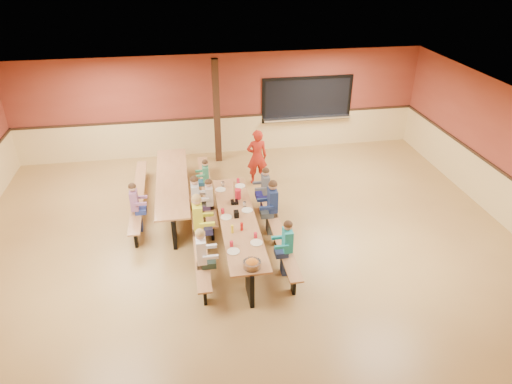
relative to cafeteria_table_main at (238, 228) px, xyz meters
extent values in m
plane|color=olive|center=(0.20, 0.08, -0.53)|extent=(12.00, 12.00, 0.00)
cube|color=brown|center=(0.20, 5.08, 0.97)|extent=(12.00, 0.04, 3.00)
cube|color=white|center=(0.20, 0.08, 2.47)|extent=(12.00, 10.00, 0.04)
cube|color=black|center=(2.80, 5.05, 1.02)|extent=(2.60, 0.06, 1.20)
cube|color=silver|center=(2.80, 4.96, 0.45)|extent=(2.70, 0.28, 0.06)
cube|color=black|center=(0.00, 4.48, 0.97)|extent=(0.18, 0.18, 3.00)
cube|color=#9B663D|center=(0.00, 0.00, 0.19)|extent=(0.75, 3.60, 0.04)
cube|color=black|center=(0.00, -1.55, -0.18)|extent=(0.08, 0.60, 0.70)
cube|color=black|center=(0.00, 1.55, -0.18)|extent=(0.08, 0.60, 0.70)
cube|color=#9B663D|center=(-0.82, 0.00, -0.09)|extent=(0.26, 3.60, 0.04)
cube|color=black|center=(-0.82, 0.00, -0.32)|extent=(0.06, 0.18, 0.41)
cube|color=#9B663D|center=(0.83, 0.00, -0.09)|extent=(0.26, 3.60, 0.04)
cube|color=black|center=(0.83, 0.00, -0.32)|extent=(0.06, 0.18, 0.41)
cube|color=#9B663D|center=(-1.34, 2.00, 0.19)|extent=(0.75, 3.60, 0.04)
cube|color=black|center=(-1.34, 0.45, -0.18)|extent=(0.08, 0.60, 0.70)
cube|color=black|center=(-1.34, 3.55, -0.18)|extent=(0.08, 0.60, 0.70)
cube|color=#9B663D|center=(-2.17, 2.00, -0.09)|extent=(0.26, 3.60, 0.04)
cube|color=black|center=(-2.17, 2.00, -0.32)|extent=(0.06, 0.18, 0.41)
cube|color=#9B663D|center=(-0.52, 2.00, -0.09)|extent=(0.26, 3.60, 0.04)
cube|color=black|center=(-0.52, 2.00, -0.32)|extent=(0.06, 0.18, 0.41)
imported|color=#A92013|center=(0.89, 2.90, 0.23)|extent=(0.56, 0.38, 1.52)
cylinder|color=red|center=(0.11, 0.85, 0.32)|extent=(0.16, 0.16, 0.22)
cube|color=black|center=(-0.02, 0.09, 0.28)|extent=(0.10, 0.14, 0.13)
cylinder|color=yellow|center=(-0.18, -0.47, 0.30)|extent=(0.06, 0.06, 0.17)
cylinder|color=#B2140F|center=(0.02, -0.42, 0.30)|extent=(0.06, 0.06, 0.17)
cube|color=black|center=(0.01, 0.65, 0.24)|extent=(0.16, 0.16, 0.06)
cube|color=#9B663D|center=(0.01, 0.65, 0.52)|extent=(0.02, 0.09, 0.50)
camera|label=1|loc=(-0.96, -7.91, 5.34)|focal=32.00mm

